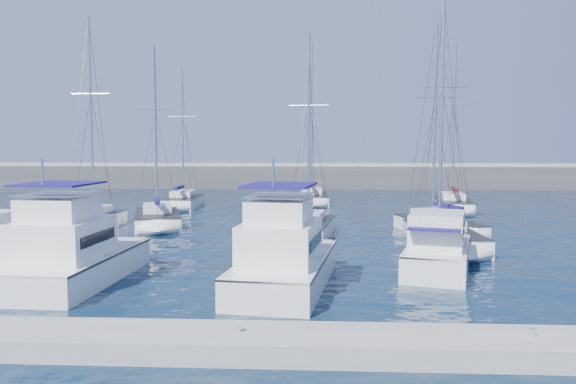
{
  "coord_description": "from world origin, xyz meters",
  "views": [
    {
      "loc": [
        2.19,
        -26.1,
        5.74
      ],
      "look_at": [
        0.4,
        7.63,
        3.0
      ],
      "focal_mm": 35.0,
      "sensor_mm": 36.0,
      "label": 1
    }
  ],
  "objects_px": {
    "motor_yacht_port_inner": "(71,257)",
    "sailboat_mid_d": "(442,236)",
    "motor_yacht_stbd_inner": "(284,260)",
    "sailboat_mid_c": "(307,228)",
    "sailboat_mid_a": "(90,221)",
    "sailboat_back_c": "(453,204)",
    "sailboat_back_b": "(311,198)",
    "sailboat_mid_b": "(157,219)",
    "sailboat_back_a": "(182,201)",
    "sailboat_mid_e": "(438,226)",
    "motor_yacht_stbd_outer": "(438,251)"
  },
  "relations": [
    {
      "from": "sailboat_mid_d",
      "to": "sailboat_back_b",
      "type": "relative_size",
      "value": 0.89
    },
    {
      "from": "sailboat_mid_a",
      "to": "sailboat_back_a",
      "type": "xyz_separation_m",
      "value": [
        3.05,
        14.27,
        -0.03
      ]
    },
    {
      "from": "motor_yacht_port_inner",
      "to": "sailboat_back_b",
      "type": "relative_size",
      "value": 0.51
    },
    {
      "from": "sailboat_mid_d",
      "to": "motor_yacht_stbd_outer",
      "type": "bearing_deg",
      "value": -105.0
    },
    {
      "from": "sailboat_mid_a",
      "to": "sailboat_mid_b",
      "type": "relative_size",
      "value": 1.13
    },
    {
      "from": "motor_yacht_stbd_outer",
      "to": "sailboat_back_a",
      "type": "xyz_separation_m",
      "value": [
        -18.45,
        26.83,
        -0.43
      ]
    },
    {
      "from": "motor_yacht_port_inner",
      "to": "sailboat_mid_d",
      "type": "distance_m",
      "value": 20.45
    },
    {
      "from": "motor_yacht_stbd_inner",
      "to": "sailboat_mid_c",
      "type": "xyz_separation_m",
      "value": [
        0.68,
        13.21,
        -0.62
      ]
    },
    {
      "from": "sailboat_back_a",
      "to": "sailboat_mid_a",
      "type": "bearing_deg",
      "value": -104.8
    },
    {
      "from": "sailboat_mid_b",
      "to": "sailboat_mid_c",
      "type": "height_order",
      "value": "sailboat_mid_b"
    },
    {
      "from": "motor_yacht_port_inner",
      "to": "sailboat_mid_c",
      "type": "xyz_separation_m",
      "value": [
        9.64,
        12.96,
        -0.62
      ]
    },
    {
      "from": "motor_yacht_stbd_outer",
      "to": "sailboat_mid_a",
      "type": "relative_size",
      "value": 0.49
    },
    {
      "from": "motor_yacht_stbd_outer",
      "to": "sailboat_mid_a",
      "type": "height_order",
      "value": "sailboat_mid_a"
    },
    {
      "from": "motor_yacht_port_inner",
      "to": "sailboat_mid_e",
      "type": "xyz_separation_m",
      "value": [
        18.23,
        14.39,
        -0.61
      ]
    },
    {
      "from": "sailboat_mid_b",
      "to": "sailboat_back_c",
      "type": "relative_size",
      "value": 0.87
    },
    {
      "from": "motor_yacht_stbd_outer",
      "to": "sailboat_back_c",
      "type": "height_order",
      "value": "sailboat_back_c"
    },
    {
      "from": "motor_yacht_stbd_inner",
      "to": "motor_yacht_port_inner",
      "type": "bearing_deg",
      "value": -174.05
    },
    {
      "from": "sailboat_mid_d",
      "to": "sailboat_back_c",
      "type": "distance_m",
      "value": 19.08
    },
    {
      "from": "sailboat_mid_e",
      "to": "sailboat_mid_a",
      "type": "bearing_deg",
      "value": 160.21
    },
    {
      "from": "sailboat_back_c",
      "to": "sailboat_mid_b",
      "type": "bearing_deg",
      "value": -146.17
    },
    {
      "from": "sailboat_mid_c",
      "to": "sailboat_back_b",
      "type": "xyz_separation_m",
      "value": [
        0.06,
        20.99,
        0.03
      ]
    },
    {
      "from": "motor_yacht_port_inner",
      "to": "motor_yacht_stbd_outer",
      "type": "xyz_separation_m",
      "value": [
        15.85,
        3.14,
        -0.19
      ]
    },
    {
      "from": "sailboat_mid_b",
      "to": "sailboat_mid_d",
      "type": "distance_m",
      "value": 20.19
    },
    {
      "from": "sailboat_mid_c",
      "to": "sailboat_mid_b",
      "type": "bearing_deg",
      "value": 165.82
    },
    {
      "from": "sailboat_mid_b",
      "to": "sailboat_back_a",
      "type": "distance_m",
      "value": 12.79
    },
    {
      "from": "motor_yacht_port_inner",
      "to": "sailboat_back_c",
      "type": "bearing_deg",
      "value": 54.52
    },
    {
      "from": "motor_yacht_stbd_inner",
      "to": "sailboat_mid_b",
      "type": "relative_size",
      "value": 0.67
    },
    {
      "from": "sailboat_mid_c",
      "to": "sailboat_back_a",
      "type": "xyz_separation_m",
      "value": [
        -12.24,
        17.01,
        -0.0
      ]
    },
    {
      "from": "sailboat_back_a",
      "to": "sailboat_back_c",
      "type": "distance_m",
      "value": 25.25
    },
    {
      "from": "sailboat_back_b",
      "to": "motor_yacht_port_inner",
      "type": "bearing_deg",
      "value": -108.13
    },
    {
      "from": "motor_yacht_stbd_inner",
      "to": "sailboat_back_c",
      "type": "height_order",
      "value": "sailboat_back_c"
    },
    {
      "from": "sailboat_mid_a",
      "to": "sailboat_back_c",
      "type": "distance_m",
      "value": 31.14
    },
    {
      "from": "motor_yacht_stbd_inner",
      "to": "sailboat_mid_e",
      "type": "xyz_separation_m",
      "value": [
        9.27,
        14.64,
        -0.61
      ]
    },
    {
      "from": "sailboat_mid_d",
      "to": "sailboat_mid_e",
      "type": "bearing_deg",
      "value": 80.67
    },
    {
      "from": "motor_yacht_port_inner",
      "to": "sailboat_mid_c",
      "type": "height_order",
      "value": "sailboat_mid_c"
    },
    {
      "from": "motor_yacht_stbd_inner",
      "to": "motor_yacht_stbd_outer",
      "type": "relative_size",
      "value": 1.22
    },
    {
      "from": "sailboat_mid_e",
      "to": "sailboat_back_b",
      "type": "xyz_separation_m",
      "value": [
        -8.53,
        19.57,
        0.02
      ]
    },
    {
      "from": "sailboat_mid_d",
      "to": "sailboat_back_a",
      "type": "bearing_deg",
      "value": 134.84
    },
    {
      "from": "motor_yacht_port_inner",
      "to": "sailboat_mid_d",
      "type": "height_order",
      "value": "sailboat_mid_d"
    },
    {
      "from": "motor_yacht_port_inner",
      "to": "sailboat_back_a",
      "type": "relative_size",
      "value": 0.62
    },
    {
      "from": "sailboat_mid_e",
      "to": "sailboat_back_a",
      "type": "xyz_separation_m",
      "value": [
        -20.83,
        15.59,
        -0.01
      ]
    },
    {
      "from": "motor_yacht_stbd_outer",
      "to": "sailboat_mid_d",
      "type": "distance_m",
      "value": 7.42
    },
    {
      "from": "sailboat_mid_b",
      "to": "sailboat_mid_a",
      "type": "bearing_deg",
      "value": -177.11
    },
    {
      "from": "sailboat_mid_c",
      "to": "sailboat_back_c",
      "type": "xyz_separation_m",
      "value": [
        12.97,
        15.79,
        0.01
      ]
    },
    {
      "from": "sailboat_mid_e",
      "to": "sailboat_mid_d",
      "type": "bearing_deg",
      "value": -114.93
    },
    {
      "from": "sailboat_mid_d",
      "to": "sailboat_mid_e",
      "type": "xyz_separation_m",
      "value": [
        0.59,
        4.06,
        0.01
      ]
    },
    {
      "from": "sailboat_mid_e",
      "to": "sailboat_mid_b",
      "type": "bearing_deg",
      "value": 155.04
    },
    {
      "from": "motor_yacht_port_inner",
      "to": "sailboat_mid_c",
      "type": "bearing_deg",
      "value": 56.06
    },
    {
      "from": "motor_yacht_stbd_outer",
      "to": "sailboat_mid_a",
      "type": "distance_m",
      "value": 24.91
    },
    {
      "from": "sailboat_mid_e",
      "to": "motor_yacht_stbd_outer",
      "type": "bearing_deg",
      "value": -118.59
    }
  ]
}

